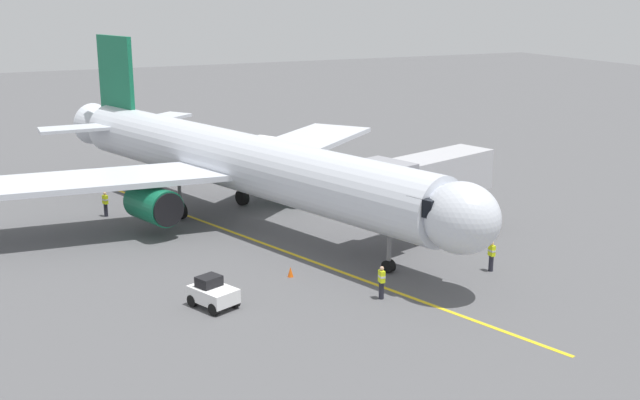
{
  "coord_description": "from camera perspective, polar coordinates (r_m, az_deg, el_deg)",
  "views": [
    {
      "loc": [
        17.2,
        47.67,
        14.88
      ],
      "look_at": [
        -1.27,
        7.47,
        3.0
      ],
      "focal_mm": 43.96,
      "sensor_mm": 36.0,
      "label": 1
    }
  ],
  "objects": [
    {
      "name": "ground_plane",
      "position": [
        52.82,
        -4.64,
        -1.38
      ],
      "size": [
        220.0,
        220.0,
        0.0
      ],
      "primitive_type": "plane",
      "color": "#565659"
    },
    {
      "name": "apron_lead_in_line",
      "position": [
        47.16,
        -3.57,
        -3.38
      ],
      "size": [
        12.67,
        38.09,
        0.01
      ],
      "primitive_type": "cube",
      "rotation": [
        0.0,
        0.0,
        0.32
      ],
      "color": "yellow",
      "rests_on": "ground"
    },
    {
      "name": "airplane",
      "position": [
        51.78,
        -6.24,
        2.82
      ],
      "size": [
        33.08,
        39.3,
        11.5
      ],
      "color": "silver",
      "rests_on": "ground"
    },
    {
      "name": "jet_bridge",
      "position": [
        47.39,
        7.25,
        1.34
      ],
      "size": [
        11.38,
        5.99,
        5.4
      ],
      "color": "#B7B7BC",
      "rests_on": "ground"
    },
    {
      "name": "ground_crew_marshaller",
      "position": [
        39.14,
        4.5,
        -5.97
      ],
      "size": [
        0.28,
        0.42,
        1.71
      ],
      "color": "#23232D",
      "rests_on": "ground"
    },
    {
      "name": "ground_crew_wing_walker",
      "position": [
        54.97,
        -15.35,
        -0.26
      ],
      "size": [
        0.39,
        0.47,
        1.71
      ],
      "color": "#23232D",
      "rests_on": "ground"
    },
    {
      "name": "ground_crew_loader",
      "position": [
        43.77,
        12.37,
        -3.98
      ],
      "size": [
        0.26,
        0.4,
        1.71
      ],
      "color": "#23232D",
      "rests_on": "ground"
    },
    {
      "name": "tug_near_nose",
      "position": [
        38.5,
        -7.81,
        -6.73
      ],
      "size": [
        2.28,
        2.7,
        1.5
      ],
      "color": "white",
      "rests_on": "ground"
    },
    {
      "name": "box_truck_portside",
      "position": [
        67.2,
        -3.48,
        3.42
      ],
      "size": [
        3.96,
        4.96,
        2.62
      ],
      "color": "#9E9EA3",
      "rests_on": "ground"
    },
    {
      "name": "safety_cone_nose_left",
      "position": [
        55.99,
        11.38,
        -0.39
      ],
      "size": [
        0.32,
        0.32,
        0.55
      ],
      "primitive_type": "cone",
      "color": "#F2590F",
      "rests_on": "ground"
    },
    {
      "name": "safety_cone_nose_right",
      "position": [
        42.15,
        -2.16,
        -5.25
      ],
      "size": [
        0.32,
        0.32,
        0.55
      ],
      "primitive_type": "cone",
      "color": "#F2590F",
      "rests_on": "ground"
    }
  ]
}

